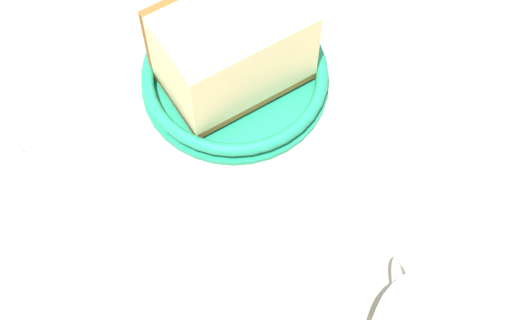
{
  "coord_description": "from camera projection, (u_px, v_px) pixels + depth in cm",
  "views": [
    {
      "loc": [
        9.99,
        -25.41,
        48.3
      ],
      "look_at": [
        0.45,
        -3.18,
        3.0
      ],
      "focal_mm": 53.97,
      "sensor_mm": 36.0,
      "label": 1
    }
  ],
  "objects": [
    {
      "name": "cake_slice",
      "position": [
        232.0,
        46.0,
        0.54
      ],
      "size": [
        11.58,
        12.36,
        6.89
      ],
      "color": "brown",
      "rests_on": "small_plate"
    },
    {
      "name": "teaspoon",
      "position": [
        460.0,
        141.0,
        0.55
      ],
      "size": [
        11.61,
        2.24,
        0.8
      ],
      "color": "silver",
      "rests_on": "ground_plane"
    },
    {
      "name": "ground_plane",
      "position": [
        267.0,
        152.0,
        0.57
      ],
      "size": [
        124.61,
        124.61,
        3.0
      ],
      "primitive_type": "cube",
      "color": "tan"
    },
    {
      "name": "small_plate",
      "position": [
        235.0,
        77.0,
        0.57
      ],
      "size": [
        14.05,
        14.05,
        1.79
      ],
      "color": "#1E8C66",
      "rests_on": "ground_plane"
    }
  ]
}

